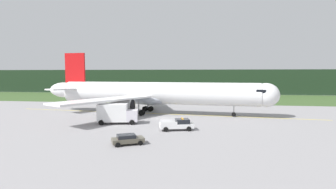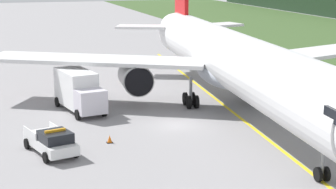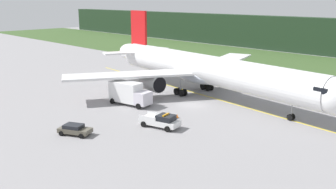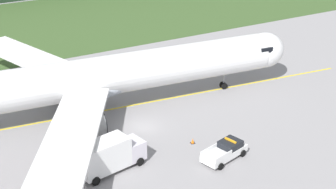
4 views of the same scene
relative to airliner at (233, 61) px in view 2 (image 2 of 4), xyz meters
name	(u,v)px [view 2 (image 2 of 4)]	position (x,y,z in m)	size (l,w,h in m)	color
ground	(177,125)	(2.79, -6.12, -4.51)	(320.00, 320.00, 0.00)	gray
taxiway_centerline_main	(234,113)	(0.75, -0.07, -4.51)	(70.62, 0.30, 0.01)	yellow
airliner	(233,61)	(0.00, 0.00, 0.00)	(53.29, 44.00, 13.91)	silver
ops_pickup_truck	(52,141)	(7.26, -16.69, -3.61)	(5.71, 3.44, 1.94)	white
catering_truck	(79,90)	(-4.23, -12.96, -2.64)	(7.42, 3.84, 3.72)	silver
apron_cone	(110,139)	(5.93, -12.34, -4.23)	(0.46, 0.46, 0.58)	black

